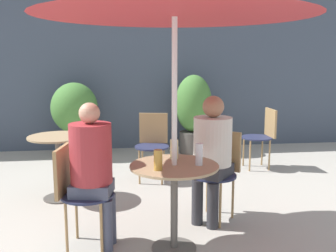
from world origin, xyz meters
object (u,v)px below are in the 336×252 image
Objects in this scene: cafe_table_far at (58,153)px; bistro_chair_1 at (76,186)px; beer_glass_0 at (158,160)px; potted_plant_0 at (75,112)px; potted_plant_1 at (193,111)px; cafe_table_near at (174,185)px; bistro_chair_3 at (263,132)px; beer_glass_1 at (199,154)px; seated_person_1 at (93,163)px; bistro_chair_2 at (153,140)px; seated_person_0 at (212,149)px; beer_glass_2 at (174,149)px; bistro_chair_0 at (218,166)px.

bistro_chair_1 reaches higher than cafe_table_far.
potted_plant_0 is (-1.00, 3.50, -0.08)m from beer_glass_0.
potted_plant_0 is 0.91× the size of potted_plant_1.
cafe_table_near is 0.84× the size of bistro_chair_3.
potted_plant_0 is at bearing 111.47° from beer_glass_1.
potted_plant_1 reaches higher than seated_person_1.
bistro_chair_1 is 5.39× the size of beer_glass_0.
cafe_table_far is at bearing 129.64° from cafe_table_near.
potted_plant_1 is at bearing 74.75° from beer_glass_0.
potted_plant_0 is (-1.14, 1.40, 0.20)m from bistro_chair_2.
cafe_table_near is 1.75m from cafe_table_far.
bistro_chair_1 is 1.00× the size of bistro_chair_3.
bistro_chair_1 is at bearing 169.51° from cafe_table_near.
beer_glass_0 is 0.36m from beer_glass_1.
potted_plant_0 is at bearing 19.01° from seated_person_1.
bistro_chair_3 is at bearing -21.23° from potted_plant_0.
potted_plant_1 is (-0.82, 1.06, 0.19)m from bistro_chair_3.
beer_glass_0 is at bearing -36.24° from bistro_chair_3.
seated_person_0 is 2.86m from potted_plant_1.
bistro_chair_0 is at bearing 40.17° from beer_glass_2.
bistro_chair_2 is at bearing 90.10° from cafe_table_near.
cafe_table_far is 0.59× the size of seated_person_0.
potted_plant_0 reaches higher than bistro_chair_1.
cafe_table_far is at bearing -133.90° from potted_plant_1.
cafe_table_near is 0.32m from beer_glass_1.
seated_person_1 is at bearing -81.48° from potted_plant_0.
seated_person_0 reaches higher than beer_glass_0.
cafe_table_near is 4.08× the size of beer_glass_1.
beer_glass_1 reaches higher than beer_glass_0.
bistro_chair_3 is at bearing -38.11° from bistro_chair_1.
seated_person_1 is at bearing -116.67° from bistro_chair_0.
bistro_chair_2 is 0.66× the size of potted_plant_1.
bistro_chair_1 is 0.70× the size of seated_person_1.
bistro_chair_1 is 1.05m from beer_glass_1.
beer_glass_0 reaches higher than bistro_chair_2.
beer_glass_2 is at bearing -103.84° from potted_plant_1.
cafe_table_far is 1.27m from bistro_chair_2.
bistro_chair_1 is 0.70× the size of seated_person_0.
beer_glass_1 is at bearing -68.53° from potted_plant_0.
potted_plant_1 reaches higher than seated_person_0.
cafe_table_near is 0.59× the size of seated_person_1.
beer_glass_0 is 0.37m from beer_glass_2.
bistro_chair_3 is (1.63, 0.32, 0.00)m from bistro_chair_2.
beer_glass_0 is (0.51, -0.26, 0.08)m from seated_person_1.
bistro_chair_2 is (-0.00, 1.97, -0.03)m from cafe_table_near.
beer_glass_2 is (-0.17, 0.23, -0.01)m from beer_glass_1.
cafe_table_far is 0.84× the size of bistro_chair_0.
bistro_chair_0 is at bearing 49.51° from cafe_table_near.
bistro_chair_2 is 5.18× the size of beer_glass_2.
cafe_table_near is 0.55× the size of potted_plant_1.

